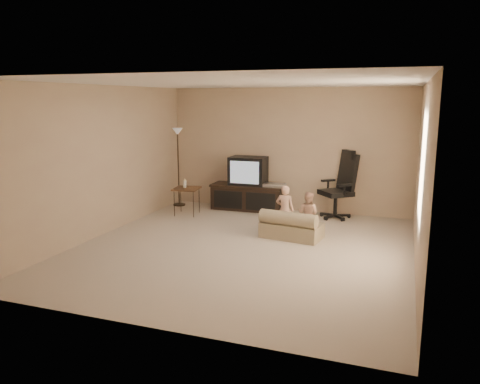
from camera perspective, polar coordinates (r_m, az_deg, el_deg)
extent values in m
plane|color=beige|center=(7.30, 0.39, -6.83)|extent=(5.50, 5.50, 0.00)
plane|color=white|center=(6.94, 0.41, 13.18)|extent=(5.50, 5.50, 0.00)
plane|color=tan|center=(9.63, 5.82, 5.13)|extent=(5.00, 0.00, 5.00)
plane|color=tan|center=(4.55, -11.09, -1.84)|extent=(5.00, 0.00, 5.00)
plane|color=tan|center=(8.18, -16.41, 3.65)|extent=(0.00, 5.50, 5.50)
plane|color=tan|center=(6.63, 21.25, 1.68)|extent=(0.00, 5.50, 5.50)
cube|color=black|center=(9.76, 0.98, -0.76)|extent=(1.49, 0.55, 0.47)
cube|color=black|center=(9.70, 0.99, 0.79)|extent=(1.53, 0.60, 0.04)
cube|color=black|center=(9.62, -1.48, -0.91)|extent=(0.61, 0.03, 0.36)
cube|color=black|center=(9.40, 2.51, -1.19)|extent=(0.61, 0.03, 0.36)
cube|color=black|center=(9.67, 1.03, 2.62)|extent=(0.75, 0.54, 0.58)
cube|color=white|center=(9.42, 0.54, 2.39)|extent=(0.61, 0.02, 0.45)
cube|color=silver|center=(9.49, 4.23, 0.84)|extent=(0.43, 0.30, 0.06)
cylinder|color=black|center=(9.21, 11.54, -1.57)|extent=(0.07, 0.07, 0.42)
cube|color=black|center=(9.16, 11.60, -0.10)|extent=(0.74, 0.74, 0.09)
cube|color=black|center=(9.23, 13.00, 2.37)|extent=(0.47, 0.50, 0.74)
cube|color=black|center=(9.19, 13.10, 4.50)|extent=(0.29, 0.30, 0.17)
cube|color=black|center=(9.35, 10.71, 1.41)|extent=(0.27, 0.25, 0.04)
cube|color=black|center=(8.89, 12.65, 0.83)|extent=(0.27, 0.25, 0.04)
cube|color=brown|center=(9.32, -6.53, 0.42)|extent=(0.55, 0.55, 0.03)
cylinder|color=#2D2114|center=(9.26, -8.02, -1.36)|extent=(0.01, 0.01, 0.54)
cylinder|color=#2D2114|center=(9.13, -5.71, -1.48)|extent=(0.01, 0.01, 0.54)
cylinder|color=#2D2114|center=(9.62, -7.23, -0.87)|extent=(0.01, 0.01, 0.54)
cylinder|color=#2D2114|center=(9.50, -5.00, -0.98)|extent=(0.01, 0.01, 0.54)
cylinder|color=beige|center=(9.36, -6.75, 0.97)|extent=(0.07, 0.07, 0.14)
cone|color=beige|center=(9.34, -6.76, 1.53)|extent=(0.05, 0.05, 0.05)
cylinder|color=#2D2114|center=(10.27, -7.41, -1.53)|extent=(0.26, 0.26, 0.03)
cylinder|color=#2D2114|center=(10.12, -7.52, 2.81)|extent=(0.03, 0.03, 1.58)
cone|color=beige|center=(10.04, -7.64, 7.32)|extent=(0.22, 0.22, 0.15)
cube|color=tan|center=(7.84, 6.32, -4.65)|extent=(1.04, 0.67, 0.25)
cylinder|color=tan|center=(7.63, 5.88, -3.27)|extent=(0.98, 0.37, 0.23)
imported|color=#D8A287|center=(7.97, 5.48, -2.18)|extent=(0.31, 0.23, 0.85)
imported|color=#D8A287|center=(7.97, 8.28, -2.63)|extent=(0.40, 0.29, 0.74)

